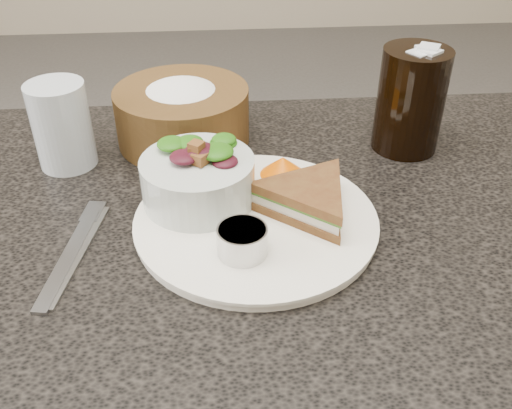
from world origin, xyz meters
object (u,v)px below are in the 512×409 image
at_px(salad_bowl, 198,173).
at_px(water_glass, 62,125).
at_px(bread_basket, 182,106).
at_px(cola_glass, 411,96).
at_px(dressing_ramekin, 242,241).
at_px(dinner_plate, 256,221).
at_px(sandwich, 308,199).

bearing_deg(salad_bowl, water_glass, 145.92).
bearing_deg(bread_basket, cola_glass, -8.01).
xyz_separation_m(salad_bowl, dressing_ramekin, (0.05, -0.10, -0.02)).
bearing_deg(cola_glass, bread_basket, 171.99).
distance_m(dressing_ramekin, bread_basket, 0.29).
xyz_separation_m(dinner_plate, dressing_ramekin, (-0.02, -0.06, 0.02)).
bearing_deg(bread_basket, salad_bowl, -82.46).
bearing_deg(cola_glass, salad_bowl, -155.71).
xyz_separation_m(dressing_ramekin, bread_basket, (-0.07, 0.28, 0.03)).
bearing_deg(cola_glass, water_glass, -178.73).
distance_m(salad_bowl, bread_basket, 0.18).
bearing_deg(dressing_ramekin, dinner_plate, 72.90).
xyz_separation_m(bread_basket, water_glass, (-0.15, -0.05, 0.00)).
relative_size(dressing_ramekin, bread_basket, 0.28).
height_order(sandwich, salad_bowl, salad_bowl).
relative_size(salad_bowl, dressing_ramekin, 2.49).
bearing_deg(dressing_ramekin, water_glass, 135.15).
height_order(salad_bowl, cola_glass, cola_glass).
bearing_deg(dressing_ramekin, cola_glass, 43.74).
distance_m(dressing_ramekin, cola_glass, 0.34).
bearing_deg(salad_bowl, dinner_plate, -31.57).
height_order(dinner_plate, water_glass, water_glass).
relative_size(dinner_plate, bread_basket, 1.47).
bearing_deg(dinner_plate, salad_bowl, 148.43).
bearing_deg(salad_bowl, cola_glass, 24.29).
height_order(salad_bowl, bread_basket, bread_basket).
height_order(sandwich, bread_basket, bread_basket).
xyz_separation_m(dinner_plate, salad_bowl, (-0.06, 0.04, 0.04)).
relative_size(cola_glass, water_glass, 1.35).
distance_m(dinner_plate, sandwich, 0.07).
bearing_deg(bread_basket, sandwich, -54.50).
distance_m(dinner_plate, bread_basket, 0.24).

